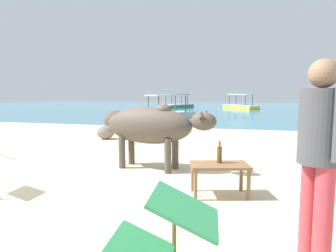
# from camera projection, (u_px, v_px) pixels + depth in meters

# --- Properties ---
(sand_beach) EXTENTS (18.00, 14.00, 0.04)m
(sand_beach) POSITION_uv_depth(u_px,v_px,m) (114.00, 177.00, 4.90)
(sand_beach) COLOR beige
(sand_beach) RESTS_ON ground
(water_surface) EXTENTS (60.00, 36.00, 0.03)m
(water_surface) POSITION_uv_depth(u_px,v_px,m) (223.00, 109.00, 26.03)
(water_surface) COLOR teal
(water_surface) RESTS_ON ground
(cow) EXTENTS (2.11, 0.84, 1.18)m
(cow) POSITION_uv_depth(u_px,v_px,m) (151.00, 126.00, 5.29)
(cow) COLOR #4C4238
(cow) RESTS_ON sand_beach
(low_bench_table) EXTENTS (0.85, 0.63, 0.43)m
(low_bench_table) POSITION_uv_depth(u_px,v_px,m) (220.00, 169.00, 3.93)
(low_bench_table) COLOR brown
(low_bench_table) RESTS_ON sand_beach
(bottle) EXTENTS (0.07, 0.07, 0.30)m
(bottle) POSITION_uv_depth(u_px,v_px,m) (219.00, 154.00, 3.97)
(bottle) COLOR brown
(bottle) RESTS_ON low_bench_table
(deck_chair_far) EXTENTS (0.82, 0.62, 0.68)m
(deck_chair_far) POSITION_uv_depth(u_px,v_px,m) (162.00, 232.00, 2.09)
(deck_chair_far) COLOR brown
(deck_chair_far) RESTS_ON sand_beach
(person_standing) EXTENTS (0.32, 0.48, 1.62)m
(person_standing) POSITION_uv_depth(u_px,v_px,m) (319.00, 147.00, 2.28)
(person_standing) COLOR #CC3D47
(person_standing) RESTS_ON sand_beach
(shore_rock_large) EXTENTS (1.05, 1.10, 0.71)m
(shore_rock_large) POSITION_uv_depth(u_px,v_px,m) (116.00, 120.00, 11.11)
(shore_rock_large) COLOR brown
(shore_rock_large) RESTS_ON sand_beach
(shore_rock_medium) EXTENTS (0.65, 0.83, 0.46)m
(shore_rock_medium) POSITION_uv_depth(u_px,v_px,m) (129.00, 131.00, 8.85)
(shore_rock_medium) COLOR #6B5B4C
(shore_rock_medium) RESTS_ON sand_beach
(shore_rock_small) EXTENTS (0.61, 0.54, 0.41)m
(shore_rock_small) POSITION_uv_depth(u_px,v_px,m) (105.00, 132.00, 8.79)
(shore_rock_small) COLOR gray
(shore_rock_small) RESTS_ON sand_beach
(boat_yellow) EXTENTS (3.29, 3.53, 1.29)m
(boat_yellow) POSITION_uv_depth(u_px,v_px,m) (240.00, 106.00, 26.00)
(boat_yellow) COLOR gold
(boat_yellow) RESTS_ON water_surface
(boat_green) EXTENTS (2.82, 3.76, 1.29)m
(boat_green) POSITION_uv_depth(u_px,v_px,m) (177.00, 105.00, 27.64)
(boat_green) COLOR #338E66
(boat_green) RESTS_ON water_surface
(boat_red) EXTENTS (2.96, 3.71, 1.29)m
(boat_red) POSITION_uv_depth(u_px,v_px,m) (327.00, 115.00, 14.82)
(boat_red) COLOR #C63833
(boat_red) RESTS_ON water_surface
(boat_white) EXTENTS (2.75, 3.78, 1.29)m
(boat_white) POSITION_uv_depth(u_px,v_px,m) (168.00, 113.00, 16.24)
(boat_white) COLOR white
(boat_white) RESTS_ON water_surface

